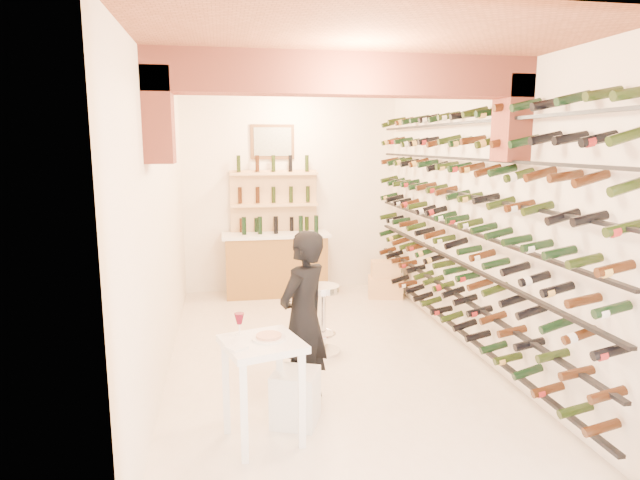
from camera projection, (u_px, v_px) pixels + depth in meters
The scene contains 11 objects.
ground at pixel (325, 354), 6.34m from camera, with size 6.00×6.00×0.00m, color silver.
room_shell at pixel (329, 160), 5.69m from camera, with size 3.52×6.02×3.21m.
wine_rack at pixel (454, 219), 6.33m from camera, with size 0.32×5.70×2.56m.
back_counter at pixel (276, 262), 8.76m from camera, with size 1.70×0.62×1.29m.
back_shelving at pixel (274, 221), 8.88m from camera, with size 1.40×0.31×2.73m.
tasting_table at pixel (262, 359), 4.38m from camera, with size 0.73×0.73×1.05m.
white_stool at pixel (296, 397), 4.74m from camera, with size 0.38×0.38×0.47m, color white.
person at pixel (303, 318), 5.05m from camera, with size 0.60×0.39×1.64m, color black.
chrome_barstool at pixel (322, 314), 6.31m from camera, with size 0.42×0.42×0.81m.
crate_lower at pixel (385, 287), 8.68m from camera, with size 0.54×0.38×0.32m, color #E1B07B.
crate_upper at pixel (386, 269), 8.63m from camera, with size 0.45×0.31×0.26m, color #E1B07B.
Camera 1 is at (-1.11, -5.91, 2.42)m, focal length 30.53 mm.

